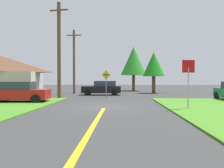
% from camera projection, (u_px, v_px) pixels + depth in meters
% --- Properties ---
extents(ground_plane, '(120.00, 120.00, 0.00)m').
position_uv_depth(ground_plane, '(105.00, 107.00, 15.08)').
color(ground_plane, '#373737').
extents(lane_stripe_center, '(0.20, 14.00, 0.01)m').
position_uv_depth(lane_stripe_center, '(87.00, 137.00, 7.09)').
color(lane_stripe_center, yellow).
rests_on(lane_stripe_center, ground).
extents(stop_sign, '(0.74, 0.10, 2.95)m').
position_uv_depth(stop_sign, '(188.00, 75.00, 13.54)').
color(stop_sign, '#9EA0A8').
rests_on(stop_sign, ground).
extents(car_approaching_junction, '(4.47, 2.23, 1.62)m').
position_uv_depth(car_approaching_junction, '(102.00, 88.00, 26.32)').
color(car_approaching_junction, black).
rests_on(car_approaching_junction, ground).
extents(parked_car_near_building, '(4.46, 2.31, 1.62)m').
position_uv_depth(parked_car_near_building, '(19.00, 92.00, 17.74)').
color(parked_car_near_building, red).
rests_on(parked_car_near_building, ground).
extents(utility_pole_mid, '(1.79, 0.43, 8.99)m').
position_uv_depth(utility_pole_mid, '(59.00, 50.00, 21.43)').
color(utility_pole_mid, brown).
rests_on(utility_pole_mid, ground).
extents(utility_pole_far, '(1.80, 0.29, 7.98)m').
position_uv_depth(utility_pole_far, '(74.00, 61.00, 28.76)').
color(utility_pole_far, brown).
rests_on(utility_pole_far, ground).
extents(direction_sign, '(0.91, 0.09, 2.68)m').
position_uv_depth(direction_sign, '(106.00, 81.00, 21.76)').
color(direction_sign, slate).
rests_on(direction_sign, ground).
extents(oak_tree_left, '(2.86, 2.86, 5.37)m').
position_uv_depth(oak_tree_left, '(154.00, 64.00, 29.76)').
color(oak_tree_left, brown).
rests_on(oak_tree_left, ground).
extents(pine_tree_center, '(4.04, 4.04, 6.94)m').
position_uv_depth(pine_tree_center, '(134.00, 61.00, 36.01)').
color(pine_tree_center, brown).
rests_on(pine_tree_center, ground).
extents(barn, '(8.71, 7.93, 4.28)m').
position_uv_depth(barn, '(0.00, 76.00, 23.63)').
color(barn, beige).
rests_on(barn, ground).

